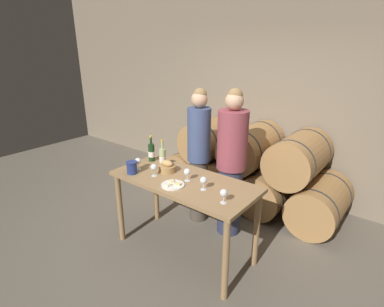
{
  "coord_description": "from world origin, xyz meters",
  "views": [
    {
      "loc": [
        1.85,
        -2.19,
        2.24
      ],
      "look_at": [
        0.0,
        0.14,
        1.15
      ],
      "focal_mm": 28.0,
      "sensor_mm": 36.0,
      "label": 1
    }
  ],
  "objects_px": {
    "person_left": "(199,155)",
    "wine_glass_left": "(154,168)",
    "bread_basket": "(167,167)",
    "wine_glass_center": "(187,172)",
    "wine_bottle_red": "(151,152)",
    "wine_glass_far_right": "(224,193)",
    "wine_glass_right": "(203,181)",
    "wine_glass_far_left": "(138,161)",
    "blue_crock": "(132,167)",
    "cheese_plate": "(173,185)",
    "person_right": "(231,164)",
    "tasting_table": "(184,190)",
    "wine_bottle_white": "(163,157)"
  },
  "relations": [
    {
      "from": "person_left",
      "to": "wine_glass_left",
      "type": "bearing_deg",
      "value": -90.72
    },
    {
      "from": "bread_basket",
      "to": "wine_glass_left",
      "type": "bearing_deg",
      "value": -99.94
    },
    {
      "from": "person_left",
      "to": "wine_glass_center",
      "type": "height_order",
      "value": "person_left"
    },
    {
      "from": "wine_bottle_red",
      "to": "wine_glass_far_right",
      "type": "xyz_separation_m",
      "value": [
        1.25,
        -0.33,
        -0.01
      ]
    },
    {
      "from": "wine_glass_center",
      "to": "wine_glass_far_right",
      "type": "xyz_separation_m",
      "value": [
        0.55,
        -0.16,
        0.0
      ]
    },
    {
      "from": "bread_basket",
      "to": "wine_glass_right",
      "type": "xyz_separation_m",
      "value": [
        0.58,
        -0.11,
        0.05
      ]
    },
    {
      "from": "wine_glass_left",
      "to": "wine_glass_right",
      "type": "distance_m",
      "value": 0.61
    },
    {
      "from": "wine_glass_center",
      "to": "wine_glass_right",
      "type": "height_order",
      "value": "same"
    },
    {
      "from": "person_left",
      "to": "wine_glass_far_left",
      "type": "distance_m",
      "value": 0.82
    },
    {
      "from": "blue_crock",
      "to": "cheese_plate",
      "type": "height_order",
      "value": "blue_crock"
    },
    {
      "from": "wine_glass_right",
      "to": "wine_glass_far_right",
      "type": "relative_size",
      "value": 1.0
    },
    {
      "from": "person_right",
      "to": "wine_glass_center",
      "type": "xyz_separation_m",
      "value": [
        -0.13,
        -0.66,
        0.08
      ]
    },
    {
      "from": "tasting_table",
      "to": "person_right",
      "type": "distance_m",
      "value": 0.7
    },
    {
      "from": "wine_bottle_red",
      "to": "person_right",
      "type": "bearing_deg",
      "value": 30.29
    },
    {
      "from": "blue_crock",
      "to": "wine_glass_right",
      "type": "bearing_deg",
      "value": 11.27
    },
    {
      "from": "person_right",
      "to": "wine_bottle_white",
      "type": "bearing_deg",
      "value": -139.57
    },
    {
      "from": "person_left",
      "to": "person_right",
      "type": "distance_m",
      "value": 0.48
    },
    {
      "from": "wine_glass_far_left",
      "to": "wine_glass_far_right",
      "type": "distance_m",
      "value": 1.18
    },
    {
      "from": "bread_basket",
      "to": "wine_glass_far_left",
      "type": "height_order",
      "value": "wine_glass_far_left"
    },
    {
      "from": "cheese_plate",
      "to": "wine_glass_far_right",
      "type": "bearing_deg",
      "value": 1.93
    },
    {
      "from": "person_right",
      "to": "blue_crock",
      "type": "height_order",
      "value": "person_right"
    },
    {
      "from": "wine_glass_center",
      "to": "person_left",
      "type": "bearing_deg",
      "value": 117.64
    },
    {
      "from": "wine_glass_left",
      "to": "bread_basket",
      "type": "bearing_deg",
      "value": 80.06
    },
    {
      "from": "cheese_plate",
      "to": "wine_bottle_red",
      "type": "bearing_deg",
      "value": 151.8
    },
    {
      "from": "bread_basket",
      "to": "wine_glass_far_right",
      "type": "distance_m",
      "value": 0.9
    },
    {
      "from": "wine_glass_far_right",
      "to": "wine_bottle_red",
      "type": "bearing_deg",
      "value": 165.02
    },
    {
      "from": "wine_glass_center",
      "to": "wine_glass_right",
      "type": "bearing_deg",
      "value": -12.65
    },
    {
      "from": "person_left",
      "to": "wine_glass_right",
      "type": "relative_size",
      "value": 12.91
    },
    {
      "from": "person_right",
      "to": "wine_bottle_red",
      "type": "xyz_separation_m",
      "value": [
        -0.83,
        -0.49,
        0.09
      ]
    },
    {
      "from": "tasting_table",
      "to": "blue_crock",
      "type": "height_order",
      "value": "blue_crock"
    },
    {
      "from": "wine_bottle_white",
      "to": "bread_basket",
      "type": "bearing_deg",
      "value": -30.15
    },
    {
      "from": "bread_basket",
      "to": "cheese_plate",
      "type": "bearing_deg",
      "value": -38.55
    },
    {
      "from": "wine_bottle_white",
      "to": "wine_glass_left",
      "type": "xyz_separation_m",
      "value": [
        0.12,
        -0.27,
        -0.01
      ]
    },
    {
      "from": "tasting_table",
      "to": "bread_basket",
      "type": "relative_size",
      "value": 8.13
    },
    {
      "from": "person_right",
      "to": "wine_glass_right",
      "type": "relative_size",
      "value": 13.2
    },
    {
      "from": "tasting_table",
      "to": "cheese_plate",
      "type": "relative_size",
      "value": 6.7
    },
    {
      "from": "cheese_plate",
      "to": "wine_glass_right",
      "type": "xyz_separation_m",
      "value": [
        0.29,
        0.12,
        0.09
      ]
    },
    {
      "from": "wine_bottle_white",
      "to": "wine_glass_center",
      "type": "distance_m",
      "value": 0.5
    },
    {
      "from": "person_right",
      "to": "wine_glass_far_right",
      "type": "height_order",
      "value": "person_right"
    },
    {
      "from": "person_right",
      "to": "blue_crock",
      "type": "relative_size",
      "value": 12.98
    },
    {
      "from": "wine_bottle_white",
      "to": "wine_glass_far_right",
      "type": "bearing_deg",
      "value": -16.15
    },
    {
      "from": "tasting_table",
      "to": "wine_glass_far_right",
      "type": "height_order",
      "value": "wine_glass_far_right"
    },
    {
      "from": "wine_bottle_white",
      "to": "wine_glass_far_right",
      "type": "height_order",
      "value": "wine_bottle_white"
    },
    {
      "from": "blue_crock",
      "to": "wine_glass_right",
      "type": "distance_m",
      "value": 0.87
    },
    {
      "from": "wine_bottle_red",
      "to": "blue_crock",
      "type": "bearing_deg",
      "value": -75.22
    },
    {
      "from": "tasting_table",
      "to": "wine_bottle_white",
      "type": "height_order",
      "value": "wine_bottle_white"
    },
    {
      "from": "tasting_table",
      "to": "bread_basket",
      "type": "xyz_separation_m",
      "value": [
        -0.28,
        0.05,
        0.18
      ]
    },
    {
      "from": "person_left",
      "to": "wine_glass_right",
      "type": "xyz_separation_m",
      "value": [
        0.6,
        -0.72,
        0.08
      ]
    },
    {
      "from": "person_right",
      "to": "wine_glass_far_left",
      "type": "bearing_deg",
      "value": -134.77
    },
    {
      "from": "blue_crock",
      "to": "wine_glass_far_right",
      "type": "bearing_deg",
      "value": 3.45
    }
  ]
}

